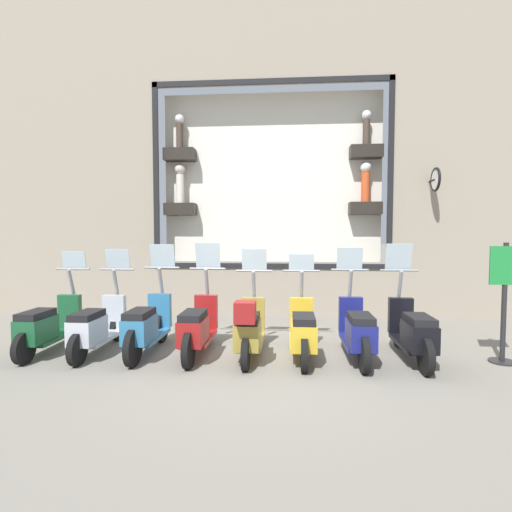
# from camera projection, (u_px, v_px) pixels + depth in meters

# --- Properties ---
(ground_plane) EXTENTS (120.00, 120.00, 0.00)m
(ground_plane) POSITION_uv_depth(u_px,v_px,m) (259.00, 365.00, 5.65)
(ground_plane) COLOR gray
(building_facade) EXTENTS (1.17, 36.00, 9.74)m
(building_facade) POSITION_uv_depth(u_px,v_px,m) (271.00, 95.00, 8.95)
(building_facade) COLOR gray
(building_facade) RESTS_ON ground_plane
(scooter_black_0) EXTENTS (1.80, 0.61, 1.69)m
(scooter_black_0) POSITION_uv_depth(u_px,v_px,m) (413.00, 332.00, 5.77)
(scooter_black_0) COLOR black
(scooter_black_0) RESTS_ON ground_plane
(scooter_navy_1) EXTENTS (1.80, 0.60, 1.63)m
(scooter_navy_1) POSITION_uv_depth(u_px,v_px,m) (357.00, 331.00, 5.83)
(scooter_navy_1) COLOR black
(scooter_navy_1) RESTS_ON ground_plane
(scooter_yellow_2) EXTENTS (1.79, 0.60, 1.52)m
(scooter_yellow_2) POSITION_uv_depth(u_px,v_px,m) (303.00, 331.00, 5.89)
(scooter_yellow_2) COLOR black
(scooter_yellow_2) RESTS_ON ground_plane
(scooter_olive_3) EXTENTS (1.79, 0.61, 1.60)m
(scooter_olive_3) POSITION_uv_depth(u_px,v_px,m) (249.00, 328.00, 5.88)
(scooter_olive_3) COLOR black
(scooter_olive_3) RESTS_ON ground_plane
(scooter_red_4) EXTENTS (1.80, 0.60, 1.70)m
(scooter_red_4) POSITION_uv_depth(u_px,v_px,m) (198.00, 327.00, 6.02)
(scooter_red_4) COLOR black
(scooter_red_4) RESTS_ON ground_plane
(scooter_teal_5) EXTENTS (1.81, 0.61, 1.67)m
(scooter_teal_5) POSITION_uv_depth(u_px,v_px,m) (147.00, 326.00, 6.09)
(scooter_teal_5) COLOR black
(scooter_teal_5) RESTS_ON ground_plane
(scooter_silver_6) EXTENTS (1.79, 0.61, 1.58)m
(scooter_silver_6) POSITION_uv_depth(u_px,v_px,m) (96.00, 327.00, 6.14)
(scooter_silver_6) COLOR black
(scooter_silver_6) RESTS_ON ground_plane
(scooter_green_7) EXTENTS (1.79, 0.61, 1.55)m
(scooter_green_7) POSITION_uv_depth(u_px,v_px,m) (47.00, 326.00, 6.21)
(scooter_green_7) COLOR black
(scooter_green_7) RESTS_ON ground_plane
(shop_sign_post) EXTENTS (0.36, 0.45, 1.73)m
(shop_sign_post) POSITION_uv_depth(u_px,v_px,m) (505.00, 298.00, 5.68)
(shop_sign_post) COLOR #232326
(shop_sign_post) RESTS_ON ground_plane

